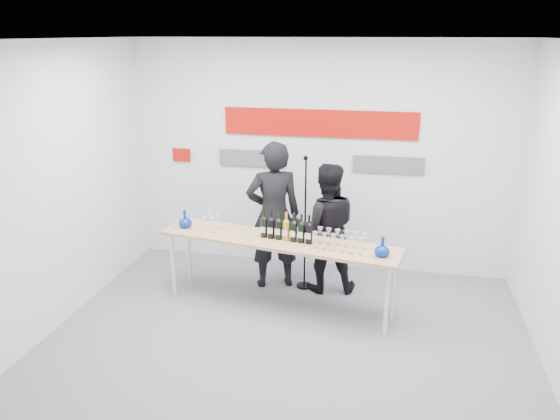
{
  "coord_description": "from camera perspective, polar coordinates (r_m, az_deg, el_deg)",
  "views": [
    {
      "loc": [
        0.98,
        -4.94,
        3.06
      ],
      "look_at": [
        -0.25,
        0.77,
        1.15
      ],
      "focal_mm": 35.0,
      "sensor_mm": 36.0,
      "label": 1
    }
  ],
  "objects": [
    {
      "name": "decanter_right",
      "position": [
        5.78,
        10.65,
        -3.76
      ],
      "size": [
        0.16,
        0.16,
        0.21
      ],
      "primitive_type": null,
      "color": "navy",
      "rests_on": "tasting_table"
    },
    {
      "name": "ground",
      "position": [
        5.89,
        0.85,
        -13.17
      ],
      "size": [
        5.0,
        5.0,
        0.0
      ],
      "primitive_type": "plane",
      "color": "slate",
      "rests_on": "ground"
    },
    {
      "name": "wine_bottles",
      "position": [
        6.08,
        0.65,
        -1.72
      ],
      "size": [
        0.62,
        0.18,
        0.33
      ],
      "rotation": [
        0.0,
        0.0,
        -0.17
      ],
      "color": "black",
      "rests_on": "tasting_table"
    },
    {
      "name": "presenter_right",
      "position": [
        6.62,
        4.8,
        -1.89
      ],
      "size": [
        0.88,
        0.75,
        1.61
      ],
      "primitive_type": "imported",
      "rotation": [
        0.0,
        0.0,
        3.34
      ],
      "color": "black",
      "rests_on": "ground"
    },
    {
      "name": "glasses_left",
      "position": [
        6.48,
        -7.16,
        -1.3
      ],
      "size": [
        0.19,
        0.24,
        0.18
      ],
      "color": "silver",
      "rests_on": "tasting_table"
    },
    {
      "name": "presenter_left",
      "position": [
        6.67,
        -0.68,
        -0.57
      ],
      "size": [
        0.79,
        0.66,
        1.85
      ],
      "primitive_type": "imported",
      "rotation": [
        0.0,
        0.0,
        3.51
      ],
      "color": "black",
      "rests_on": "ground"
    },
    {
      "name": "tasting_table",
      "position": [
        6.18,
        -0.2,
        -3.64
      ],
      "size": [
        2.83,
        1.02,
        0.83
      ],
      "rotation": [
        0.0,
        0.0,
        -0.17
      ],
      "color": "tan",
      "rests_on": "ground"
    },
    {
      "name": "decanter_left",
      "position": [
        6.61,
        -9.9,
        -0.9
      ],
      "size": [
        0.16,
        0.16,
        0.21
      ],
      "primitive_type": null,
      "color": "navy",
      "rests_on": "tasting_table"
    },
    {
      "name": "signage",
      "position": [
        7.1,
        3.64,
        7.9
      ],
      "size": [
        3.38,
        0.02,
        0.79
      ],
      "color": "#AD1107",
      "rests_on": "back_wall"
    },
    {
      "name": "back_wall",
      "position": [
        7.18,
        4.07,
        5.51
      ],
      "size": [
        5.0,
        0.04,
        3.0
      ],
      "primitive_type": "cube",
      "color": "silver",
      "rests_on": "ground"
    },
    {
      "name": "mic_stand",
      "position": [
        6.75,
        2.59,
        -4.06
      ],
      "size": [
        0.2,
        0.2,
        1.69
      ],
      "rotation": [
        0.0,
        0.0,
        -0.22
      ],
      "color": "black",
      "rests_on": "ground"
    },
    {
      "name": "glasses_right",
      "position": [
        5.91,
        6.27,
        -3.18
      ],
      "size": [
        0.58,
        0.31,
        0.18
      ],
      "color": "silver",
      "rests_on": "tasting_table"
    }
  ]
}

